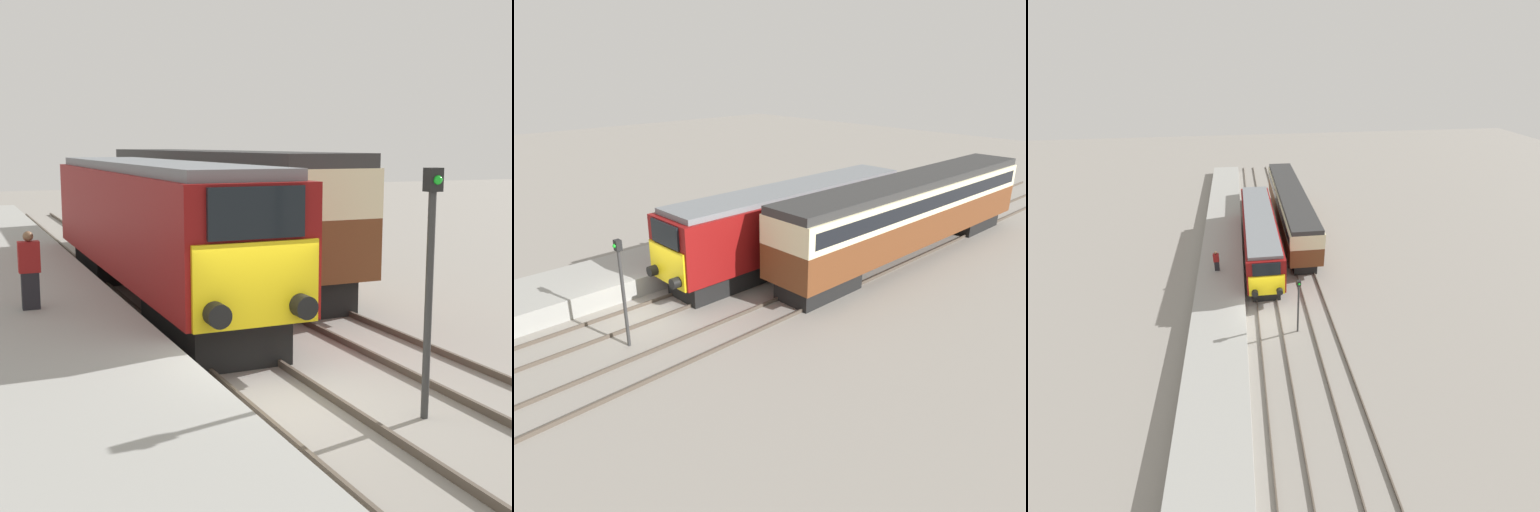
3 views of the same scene
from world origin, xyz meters
TOP-DOWN VIEW (x-y plane):
  - ground_plane at (0.00, 0.00)m, footprint 120.00×120.00m
  - platform_left at (-3.30, 8.00)m, footprint 3.50×50.00m
  - rails_near_track at (0.00, 5.00)m, footprint 1.51×60.00m
  - rails_far_track at (3.40, 5.00)m, footprint 1.50×60.00m
  - locomotive at (0.00, 8.34)m, footprint 2.70×14.72m
  - passenger_carriage at (3.40, 13.34)m, footprint 2.75×18.01m
  - person_on_platform at (-3.56, 5.03)m, footprint 0.44×0.26m
  - signal_post at (1.70, -1.59)m, footprint 0.24×0.28m

SIDE VIEW (x-z plane):
  - ground_plane at x=0.00m, z-range 0.00..0.00m
  - rails_near_track at x=0.00m, z-range 0.00..0.14m
  - rails_far_track at x=3.40m, z-range 0.00..0.14m
  - platform_left at x=-3.30m, z-range 0.00..0.85m
  - person_on_platform at x=-3.56m, z-range 0.84..2.51m
  - locomotive at x=0.00m, z-range 0.23..4.10m
  - signal_post at x=1.70m, z-range 0.37..4.33m
  - passenger_carriage at x=3.40m, z-range 0.43..4.53m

